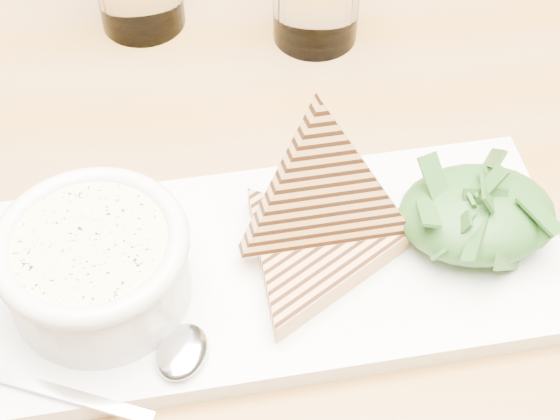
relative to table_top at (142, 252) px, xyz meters
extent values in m
cube|color=olive|center=(0.00, 0.00, 0.00)|extent=(1.23, 0.83, 0.04)
cube|color=white|center=(0.10, -0.05, 0.03)|extent=(0.41, 0.20, 0.02)
cylinder|color=white|center=(-0.02, -0.06, 0.06)|extent=(0.12, 0.12, 0.05)
cylinder|color=#FBEBA6|center=(-0.02, -0.06, 0.09)|extent=(0.10, 0.10, 0.01)
torus|color=white|center=(-0.02, -0.06, 0.09)|extent=(0.13, 0.13, 0.01)
ellipsoid|color=#1D4717|center=(0.24, -0.04, 0.06)|extent=(0.11, 0.09, 0.04)
ellipsoid|color=silver|center=(0.03, -0.12, 0.04)|extent=(0.05, 0.05, 0.01)
cube|color=silver|center=(-0.04, -0.14, 0.04)|extent=(0.10, 0.05, 0.00)
camera|label=1|loc=(0.06, -0.41, 0.53)|focal=55.00mm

